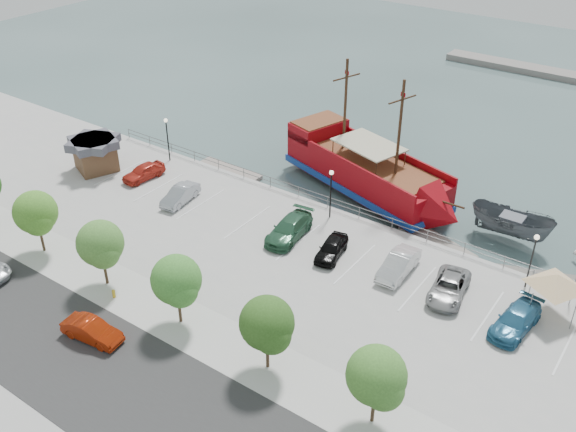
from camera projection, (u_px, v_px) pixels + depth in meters
The scene contains 28 objects.
ground at pixel (284, 265), 48.40m from camera, with size 160.00×160.00×0.00m, color #344847.
street at pixel (121, 385), 36.72m from camera, with size 100.00×8.00×0.04m, color #2D2C2D.
sidewalk at pixel (193, 327), 40.90m from camera, with size 100.00×4.00×0.05m, color beige.
seawall_railing at pixel (338, 205), 53.03m from camera, with size 50.00×0.06×1.00m.
pirate_ship at pixel (376, 178), 56.11m from camera, with size 19.41×10.42×12.02m.
patrol_boat at pixel (511, 226), 50.63m from camera, with size 2.51×6.67×2.58m, color #4D5257.
dock_west at pixel (229, 171), 61.09m from camera, with size 6.77×1.94×0.39m, color gray.
dock_mid at pixel (437, 243), 50.62m from camera, with size 6.64×1.90×0.38m, color gray.
dock_east at pixel (542, 279), 46.56m from camera, with size 6.49×1.85×0.37m, color slate.
shed at pixel (95, 153), 58.87m from camera, with size 4.88×4.88×3.06m.
canopy_tent at pixel (558, 275), 40.63m from camera, with size 5.17×5.17×3.51m.
street_sedan at pixel (92, 331), 39.67m from camera, with size 1.42×4.06×1.34m, color #972107.
fire_hydrant at pixel (114, 293), 43.31m from camera, with size 0.23×0.23×0.67m.
lamp_post_left at pixel (167, 132), 59.72m from camera, with size 0.36×0.36×4.28m.
lamp_post_mid at pixel (331, 186), 50.87m from camera, with size 0.36×0.36×4.28m.
lamp_post_right at pixel (533, 252), 43.00m from camera, with size 0.36×0.36×4.28m.
tree_b at pixel (36, 214), 46.43m from camera, with size 3.30×3.20×5.00m.
tree_c at pixel (101, 246), 42.99m from camera, with size 3.30×3.20×5.00m.
tree_d at pixel (177, 282), 39.55m from camera, with size 3.30×3.20×5.00m.
tree_e at pixel (268, 326), 36.11m from camera, with size 3.30×3.20×5.00m.
tree_f at pixel (378, 379), 32.67m from camera, with size 3.30×3.20×5.00m.
parked_car_a at pixel (144, 172), 57.73m from camera, with size 1.65×4.10×1.40m, color red.
parked_car_b at pixel (180, 195), 54.16m from camera, with size 1.44×4.14×1.36m, color #9A9EA5.
parked_car_d at pixel (289, 229), 49.47m from camera, with size 2.13×5.23×1.52m, color #2C5E40.
parked_car_e at pixel (331, 248), 47.36m from camera, with size 1.60×3.98×1.36m, color black.
parked_car_f at pixel (398, 265), 45.47m from camera, with size 1.60×4.59×1.51m, color silver.
parked_car_g at pixel (449, 288), 43.34m from camera, with size 2.22×4.82×1.34m, color gray.
parked_car_h at pixel (516, 321), 40.43m from camera, with size 1.95×4.79×1.39m, color #276387.
Camera 1 is at (22.95, -31.94, 27.44)m, focal length 40.00 mm.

